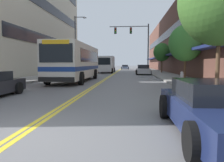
{
  "coord_description": "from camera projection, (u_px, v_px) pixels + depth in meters",
  "views": [
    {
      "loc": [
        2.47,
        -4.64,
        1.6
      ],
      "look_at": [
        0.46,
        20.19,
        -0.41
      ],
      "focal_mm": 35.0,
      "sensor_mm": 36.0,
      "label": 1
    }
  ],
  "objects": [
    {
      "name": "street_tree_right_far",
      "position": [
        162.0,
        52.0,
        34.88
      ],
      "size": [
        2.65,
        2.65,
        4.71
      ],
      "color": "brown",
      "rests_on": "sidewalk_right"
    },
    {
      "name": "sidewalk_right",
      "position": [
        155.0,
        72.0,
        41.12
      ],
      "size": [
        3.34,
        106.0,
        0.15
      ],
      "color": "gray",
      "rests_on": "ground_plane"
    },
    {
      "name": "street_tree_right_mid",
      "position": [
        185.0,
        43.0,
        21.05
      ],
      "size": [
        3.21,
        3.21,
        5.18
      ],
      "color": "brown",
      "rests_on": "sidewalk_right"
    },
    {
      "name": "car_silver_parked_right_mid",
      "position": [
        143.0,
        70.0,
        31.63
      ],
      "size": [
        2.1,
        4.46,
        1.41
      ],
      "color": "#B7B7BC",
      "rests_on": "ground_plane"
    },
    {
      "name": "fire_hydrant",
      "position": [
        182.0,
        78.0,
        14.59
      ],
      "size": [
        0.31,
        0.23,
        0.92
      ],
      "color": "#B7B7BC",
      "rests_on": "sidewalk_right"
    },
    {
      "name": "car_navy_parked_right_foreground",
      "position": [
        217.0,
        109.0,
        4.9
      ],
      "size": [
        2.11,
        4.83,
        1.21
      ],
      "color": "#19234C",
      "rests_on": "ground_plane"
    },
    {
      "name": "ground_plane",
      "position": [
        117.0,
        72.0,
        41.7
      ],
      "size": [
        240.0,
        240.0,
        0.0
      ],
      "primitive_type": "plane",
      "color": "slate"
    },
    {
      "name": "car_champagne_parked_left_far",
      "position": [
        88.0,
        69.0,
        36.07
      ],
      "size": [
        1.99,
        4.62,
        1.4
      ],
      "color": "beige",
      "rests_on": "ground_plane"
    },
    {
      "name": "car_slate_blue_moving_lead",
      "position": [
        125.0,
        67.0,
        60.72
      ],
      "size": [
        2.11,
        4.66,
        1.22
      ],
      "color": "#475675",
      "rests_on": "ground_plane"
    },
    {
      "name": "street_tree_right_near",
      "position": [
        220.0,
        0.0,
        9.89
      ],
      "size": [
        3.76,
        3.76,
        6.38
      ],
      "color": "brown",
      "rests_on": "sidewalk_right"
    },
    {
      "name": "sidewalk_left",
      "position": [
        80.0,
        71.0,
        42.27
      ],
      "size": [
        3.34,
        106.0,
        0.15
      ],
      "color": "gray",
      "rests_on": "ground_plane"
    },
    {
      "name": "traffic_signal_mast",
      "position": [
        136.0,
        39.0,
        32.56
      ],
      "size": [
        5.86,
        0.38,
        7.45
      ],
      "color": "#47474C",
      "rests_on": "ground_plane"
    },
    {
      "name": "box_truck",
      "position": [
        107.0,
        64.0,
        37.96
      ],
      "size": [
        2.6,
        7.25,
        2.87
      ],
      "color": "white",
      "rests_on": "ground_plane"
    },
    {
      "name": "storefront_row_right",
      "position": [
        187.0,
        43.0,
        40.21
      ],
      "size": [
        9.1,
        68.0,
        10.9
      ],
      "color": "brown",
      "rests_on": "ground_plane"
    },
    {
      "name": "street_lamp_left_far",
      "position": [
        77.0,
        41.0,
        31.09
      ],
      "size": [
        1.76,
        0.28,
        8.28
      ],
      "color": "#47474C",
      "rests_on": "ground_plane"
    },
    {
      "name": "city_bus",
      "position": [
        76.0,
        61.0,
        19.91
      ],
      "size": [
        2.89,
        10.78,
        3.22
      ],
      "color": "silver",
      "rests_on": "ground_plane"
    },
    {
      "name": "centre_line",
      "position": [
        117.0,
        72.0,
        41.7
      ],
      "size": [
        0.34,
        106.0,
        0.01
      ],
      "color": "yellow",
      "rests_on": "ground_plane"
    }
  ]
}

